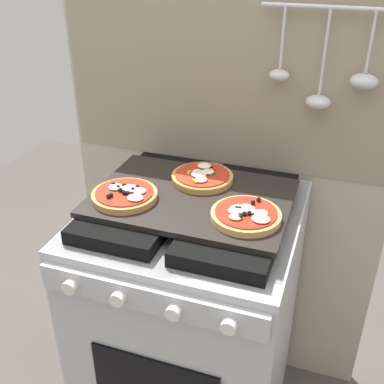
% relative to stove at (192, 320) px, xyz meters
% --- Properties ---
extents(kitchen_backsplash, '(1.10, 0.09, 1.55)m').
position_rel_stove_xyz_m(kitchen_backsplash, '(0.00, 0.34, 0.34)').
color(kitchen_backsplash, '#B2A893').
rests_on(kitchen_backsplash, ground_plane).
extents(stove, '(0.60, 0.64, 0.90)m').
position_rel_stove_xyz_m(stove, '(0.00, 0.00, 0.00)').
color(stove, '#B7BABF').
rests_on(stove, ground_plane).
extents(baking_tray, '(0.54, 0.38, 0.02)m').
position_rel_stove_xyz_m(baking_tray, '(0.00, 0.00, 0.46)').
color(baking_tray, black).
rests_on(baking_tray, stove).
extents(pizza_left, '(0.18, 0.18, 0.03)m').
position_rel_stove_xyz_m(pizza_left, '(-0.17, -0.08, 0.48)').
color(pizza_left, '#C18947').
rests_on(pizza_left, baking_tray).
extents(pizza_right, '(0.18, 0.18, 0.03)m').
position_rel_stove_xyz_m(pizza_right, '(0.17, -0.07, 0.48)').
color(pizza_right, tan).
rests_on(pizza_right, baking_tray).
extents(pizza_center, '(0.18, 0.18, 0.03)m').
position_rel_stove_xyz_m(pizza_center, '(0.00, 0.09, 0.48)').
color(pizza_center, '#C18947').
rests_on(pizza_center, baking_tray).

